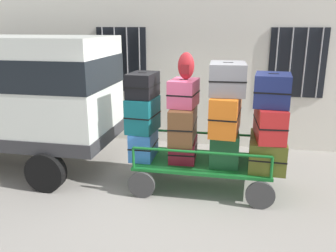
% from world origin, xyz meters
% --- Properties ---
extents(ground_plane, '(40.00, 40.00, 0.00)m').
position_xyz_m(ground_plane, '(0.00, 0.00, 0.00)').
color(ground_plane, gray).
extents(building_wall, '(12.00, 0.38, 5.00)m').
position_xyz_m(building_wall, '(0.00, 2.74, 2.50)').
color(building_wall, silver).
rests_on(building_wall, ground).
extents(luggage_cart, '(2.39, 1.22, 0.51)m').
position_xyz_m(luggage_cart, '(0.42, 0.19, 0.41)').
color(luggage_cart, '#146023').
rests_on(luggage_cart, ground).
extents(cart_railing, '(2.26, 1.09, 0.37)m').
position_xyz_m(cart_railing, '(0.42, 0.19, 0.82)').
color(cart_railing, '#146023').
rests_on(cart_railing, luggage_cart).
extents(suitcase_left_bottom, '(0.41, 0.71, 0.50)m').
position_xyz_m(suitcase_left_bottom, '(-0.65, 0.19, 0.75)').
color(suitcase_left_bottom, '#3372C6').
rests_on(suitcase_left_bottom, luggage_cart).
extents(suitcase_left_middle, '(0.51, 0.70, 0.60)m').
position_xyz_m(suitcase_left_middle, '(-0.65, 0.17, 1.30)').
color(suitcase_left_middle, '#0F5960').
rests_on(suitcase_left_middle, suitcase_left_bottom).
extents(suitcase_left_top, '(0.48, 0.69, 0.42)m').
position_xyz_m(suitcase_left_top, '(-0.65, 0.20, 1.81)').
color(suitcase_left_top, black).
rests_on(suitcase_left_top, suitcase_left_middle).
extents(suitcase_midleft_bottom, '(0.48, 0.73, 0.37)m').
position_xyz_m(suitcase_midleft_bottom, '(0.07, 0.23, 0.69)').
color(suitcase_midleft_bottom, maroon).
rests_on(suitcase_midleft_bottom, luggage_cart).
extents(suitcase_midleft_middle, '(0.44, 0.96, 0.60)m').
position_xyz_m(suitcase_midleft_middle, '(0.07, 0.18, 1.18)').
color(suitcase_midleft_middle, brown).
rests_on(suitcase_midleft_middle, suitcase_midleft_bottom).
extents(suitcase_midleft_top, '(0.49, 0.65, 0.45)m').
position_xyz_m(suitcase_midleft_top, '(0.07, 0.18, 1.71)').
color(suitcase_midleft_top, '#CC4C72').
rests_on(suitcase_midleft_top, suitcase_midleft_middle).
extents(suitcase_center_bottom, '(0.50, 0.71, 0.56)m').
position_xyz_m(suitcase_center_bottom, '(0.78, 0.19, 0.79)').
color(suitcase_center_bottom, '#194C28').
rests_on(suitcase_center_bottom, luggage_cart).
extents(suitcase_center_middle, '(0.52, 1.04, 0.64)m').
position_xyz_m(suitcase_center_middle, '(0.78, 0.18, 1.39)').
color(suitcase_center_middle, orange).
rests_on(suitcase_center_middle, suitcase_center_bottom).
extents(suitcase_center_top, '(0.61, 0.81, 0.52)m').
position_xyz_m(suitcase_center_top, '(0.78, 0.22, 1.96)').
color(suitcase_center_top, slate).
rests_on(suitcase_center_top, suitcase_center_middle).
extents(suitcase_midright_bottom, '(0.63, 1.03, 0.50)m').
position_xyz_m(suitcase_midright_bottom, '(1.49, 0.20, 0.76)').
color(suitcase_midright_bottom, '#4C5119').
rests_on(suitcase_midright_bottom, luggage_cart).
extents(suitcase_midright_middle, '(0.49, 0.97, 0.55)m').
position_xyz_m(suitcase_midright_middle, '(1.49, 0.16, 1.28)').
color(suitcase_midright_middle, '#B21E1E').
rests_on(suitcase_midright_middle, suitcase_midright_bottom).
extents(suitcase_midright_top, '(0.61, 0.73, 0.51)m').
position_xyz_m(suitcase_midright_top, '(1.49, 0.16, 1.81)').
color(suitcase_midright_top, navy).
rests_on(suitcase_midright_top, suitcase_midright_middle).
extents(backpack, '(0.27, 0.22, 0.44)m').
position_xyz_m(backpack, '(0.10, 0.16, 2.15)').
color(backpack, maroon).
rests_on(backpack, suitcase_midleft_top).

